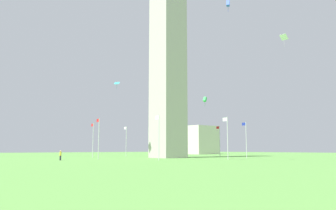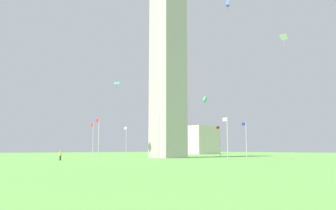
# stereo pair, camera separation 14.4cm
# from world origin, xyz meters

# --- Properties ---
(ground_plane) EXTENTS (260.00, 260.00, 0.00)m
(ground_plane) POSITION_xyz_m (0.00, 0.00, 0.00)
(ground_plane) COLOR #548C3D
(obelisk_monument) EXTENTS (6.28, 6.28, 57.10)m
(obelisk_monument) POSITION_xyz_m (0.00, 0.00, 28.55)
(obelisk_monument) COLOR #B7B2A8
(obelisk_monument) RESTS_ON ground
(flagpole_n) EXTENTS (1.12, 0.14, 7.90)m
(flagpole_n) POSITION_xyz_m (17.33, 0.00, 4.34)
(flagpole_n) COLOR silver
(flagpole_n) RESTS_ON ground
(flagpole_ne) EXTENTS (1.12, 0.14, 7.90)m
(flagpole_ne) POSITION_xyz_m (12.27, 12.21, 4.34)
(flagpole_ne) COLOR silver
(flagpole_ne) RESTS_ON ground
(flagpole_e) EXTENTS (1.12, 0.14, 7.90)m
(flagpole_e) POSITION_xyz_m (0.06, 17.27, 4.34)
(flagpole_e) COLOR silver
(flagpole_e) RESTS_ON ground
(flagpole_se) EXTENTS (1.12, 0.14, 7.90)m
(flagpole_se) POSITION_xyz_m (-12.15, 12.21, 4.34)
(flagpole_se) COLOR silver
(flagpole_se) RESTS_ON ground
(flagpole_s) EXTENTS (1.12, 0.14, 7.90)m
(flagpole_s) POSITION_xyz_m (-17.21, 0.00, 4.34)
(flagpole_s) COLOR silver
(flagpole_s) RESTS_ON ground
(flagpole_sw) EXTENTS (1.12, 0.14, 7.90)m
(flagpole_sw) POSITION_xyz_m (-12.15, -12.21, 4.34)
(flagpole_sw) COLOR silver
(flagpole_sw) RESTS_ON ground
(flagpole_w) EXTENTS (1.12, 0.14, 7.90)m
(flagpole_w) POSITION_xyz_m (0.06, -17.27, 4.34)
(flagpole_w) COLOR silver
(flagpole_w) RESTS_ON ground
(flagpole_nw) EXTENTS (1.12, 0.14, 7.90)m
(flagpole_nw) POSITION_xyz_m (12.27, -12.21, 4.34)
(flagpole_nw) COLOR silver
(flagpole_nw) RESTS_ON ground
(person_yellow_shirt) EXTENTS (0.32, 0.32, 1.72)m
(person_yellow_shirt) POSITION_xyz_m (-1.42, 25.27, 0.86)
(person_yellow_shirt) COLOR #2D2D38
(person_yellow_shirt) RESTS_ON ground
(kite_cyan_diamond) EXTENTS (1.35, 1.34, 1.75)m
(kite_cyan_diamond) POSITION_xyz_m (2.94, 11.76, 15.84)
(kite_cyan_diamond) COLOR #33C6D1
(kite_white_diamond) EXTENTS (1.34, 1.10, 2.19)m
(kite_white_diamond) POSITION_xyz_m (-26.43, -5.39, 22.03)
(kite_white_diamond) COLOR white
(kite_blue_box) EXTENTS (0.86, 0.93, 1.97)m
(kite_blue_box) POSITION_xyz_m (-23.46, 6.42, 26.12)
(kite_blue_box) COLOR blue
(kite_green_box) EXTENTS (0.69, 0.94, 1.83)m
(kite_green_box) POSITION_xyz_m (-14.01, 2.48, 11.34)
(kite_green_box) COLOR green
(distant_building) EXTENTS (19.13, 11.18, 10.70)m
(distant_building) POSITION_xyz_m (38.43, -44.07, 5.35)
(distant_building) COLOR beige
(distant_building) RESTS_ON ground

